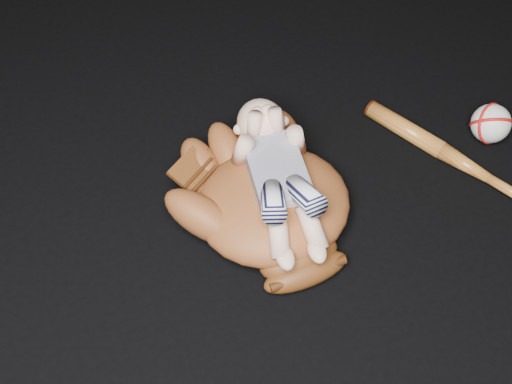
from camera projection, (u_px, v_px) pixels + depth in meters
baseball_glove at (273, 200)px, 1.17m from camera, size 0.36×0.41×0.13m
newborn_baby at (281, 179)px, 1.13m from camera, size 0.21×0.37×0.14m
baseball_bat at (451, 156)px, 1.29m from camera, size 0.20×0.38×0.04m
baseball at (491, 124)px, 1.31m from camera, size 0.09×0.09×0.08m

